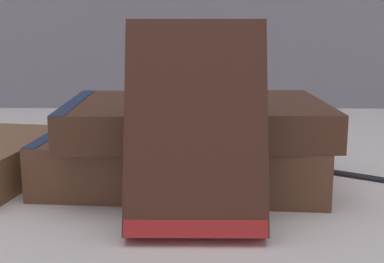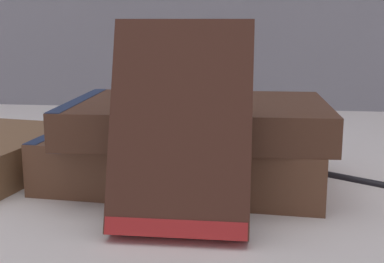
# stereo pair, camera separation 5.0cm
# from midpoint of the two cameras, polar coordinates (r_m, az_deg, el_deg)

# --- Properties ---
(ground_plane) EXTENTS (3.00, 3.00, 0.00)m
(ground_plane) POSITION_cam_midpoint_polar(r_m,az_deg,el_deg) (0.45, -3.73, -7.21)
(ground_plane) COLOR silver
(book_flat_bottom) EXTENTS (0.26, 0.17, 0.05)m
(book_flat_bottom) POSITION_cam_midpoint_polar(r_m,az_deg,el_deg) (0.50, 1.69, -2.67)
(book_flat_bottom) COLOR brown
(book_flat_bottom) RESTS_ON ground_plane
(book_flat_top) EXTENTS (0.23, 0.16, 0.03)m
(book_flat_top) POSITION_cam_midpoint_polar(r_m,az_deg,el_deg) (0.48, 2.99, 1.36)
(book_flat_top) COLOR #4C2D1E
(book_flat_top) RESTS_ON book_flat_bottom
(book_leaning_front) EXTENTS (0.10, 0.07, 0.15)m
(book_leaning_front) POSITION_cam_midpoint_polar(r_m,az_deg,el_deg) (0.37, 2.71, -0.43)
(book_leaning_front) COLOR #422319
(book_leaning_front) RESTS_ON ground_plane
(pocket_watch) EXTENTS (0.05, 0.06, 0.01)m
(pocket_watch) POSITION_cam_midpoint_polar(r_m,az_deg,el_deg) (0.44, 6.15, 2.91)
(pocket_watch) COLOR silver
(pocket_watch) RESTS_ON book_flat_top
(reading_glasses) EXTENTS (0.11, 0.08, 0.00)m
(reading_glasses) POSITION_cam_midpoint_polar(r_m,az_deg,el_deg) (0.64, -2.00, -1.42)
(reading_glasses) COLOR #ADADB2
(reading_glasses) RESTS_ON ground_plane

